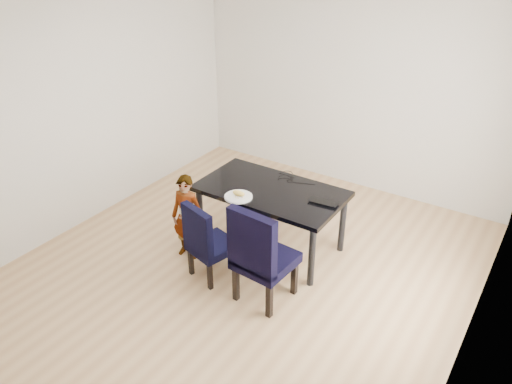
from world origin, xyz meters
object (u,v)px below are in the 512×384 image
Objects in this scene: plate at (238,197)px; laptop at (325,200)px; chair_right at (266,252)px; child at (187,217)px; dining_table at (271,218)px; chair_left at (213,240)px.

plate is 0.91m from laptop.
chair_right is 1.11m from child.
dining_table is at bearing 2.15° from laptop.
chair_left is 0.82× the size of chair_right.
dining_table is 0.81m from chair_left.
chair_left is 0.89× the size of child.
chair_left is 0.54m from plate.
child reaches higher than plate.
child is 3.15× the size of laptop.
chair_left is at bearing -94.10° from plate.
plate is at bearing 22.38° from child.
laptop reaches higher than plate.
dining_table is 5.10× the size of laptop.
laptop is (0.81, 0.43, 0.00)m from plate.
plate is at bearing 149.23° from chair_right.
child reaches higher than chair_left.
chair_right is at bearing 72.44° from laptop.
plate is at bearing 100.92° from chair_left.
chair_right reaches higher than plate.
plate is (0.48, 0.30, 0.26)m from child.
child is 0.63m from plate.
dining_table is at bearing 122.76° from chair_right.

